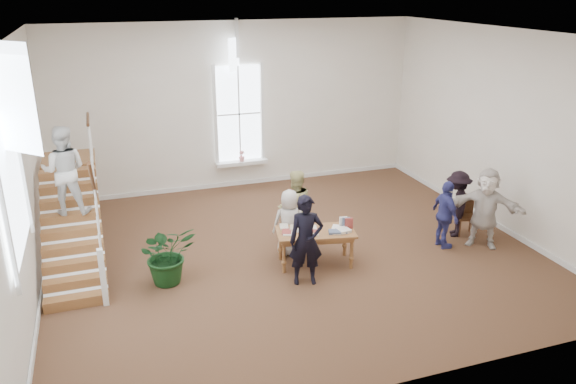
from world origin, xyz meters
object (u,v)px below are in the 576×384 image
object	(u,v)px
elderly_woman	(289,223)
woman_cluster_b	(457,204)
side_chair	(466,212)
person_yellow	(295,207)
floor_plant	(167,254)
library_table	(315,235)
police_officer	(306,240)
woman_cluster_c	(485,208)
woman_cluster_a	(445,215)

from	to	relation	value
elderly_woman	woman_cluster_b	world-z (taller)	woman_cluster_b
woman_cluster_b	side_chair	distance (m)	0.37
elderly_woman	person_yellow	xyz separation A→B (m)	(0.30, 0.50, 0.12)
elderly_woman	floor_plant	distance (m)	2.60
library_table	elderly_woman	xyz separation A→B (m)	(-0.35, 0.60, 0.06)
police_officer	woman_cluster_c	xyz separation A→B (m)	(4.21, 0.29, -0.00)
library_table	woman_cluster_b	distance (m)	3.53
woman_cluster_a	woman_cluster_b	world-z (taller)	woman_cluster_b
elderly_woman	woman_cluster_c	distance (m)	4.22
person_yellow	woman_cluster_b	world-z (taller)	person_yellow
police_officer	woman_cluster_c	distance (m)	4.22
police_officer	side_chair	distance (m)	4.36
side_chair	woman_cluster_a	bearing A→B (deg)	-132.24
floor_plant	side_chair	bearing A→B (deg)	0.80
woman_cluster_a	side_chair	world-z (taller)	woman_cluster_a
woman_cluster_b	woman_cluster_a	bearing A→B (deg)	-25.69
woman_cluster_a	woman_cluster_b	size ratio (longest dim) A/B	0.99
woman_cluster_a	side_chair	bearing A→B (deg)	-59.93
woman_cluster_a	woman_cluster_c	distance (m)	0.88
woman_cluster_b	floor_plant	size ratio (longest dim) A/B	1.29
woman_cluster_b	side_chair	size ratio (longest dim) A/B	1.65
woman_cluster_b	woman_cluster_c	world-z (taller)	woman_cluster_c
person_yellow	floor_plant	xyz separation A→B (m)	(-2.87, -0.89, -0.24)
library_table	person_yellow	xyz separation A→B (m)	(-0.05, 1.10, 0.18)
library_table	police_officer	size ratio (longest dim) A/B	0.95
elderly_woman	woman_cluster_a	xyz separation A→B (m)	(3.26, -0.76, 0.04)
person_yellow	side_chair	size ratio (longest dim) A/B	1.81
person_yellow	side_chair	world-z (taller)	person_yellow
woman_cluster_b	side_chair	world-z (taller)	woman_cluster_b
floor_plant	side_chair	world-z (taller)	floor_plant
woman_cluster_a	floor_plant	xyz separation A→B (m)	(-5.83, 0.38, -0.16)
person_yellow	woman_cluster_b	size ratio (longest dim) A/B	1.10
woman_cluster_b	floor_plant	xyz separation A→B (m)	(-6.43, -0.07, -0.17)
police_officer	library_table	bearing A→B (deg)	68.17
woman_cluster_c	person_yellow	bearing A→B (deg)	-161.73
person_yellow	woman_cluster_b	xyz separation A→B (m)	(3.56, -0.81, -0.07)
woman_cluster_a	floor_plant	bearing A→B (deg)	88.12
library_table	side_chair	world-z (taller)	side_chair
side_chair	person_yellow	bearing A→B (deg)	-172.19
elderly_woman	woman_cluster_b	size ratio (longest dim) A/B	0.94
elderly_woman	woman_cluster_a	world-z (taller)	woman_cluster_a
elderly_woman	side_chair	xyz separation A→B (m)	(4.13, -0.29, -0.21)
library_table	elderly_woman	world-z (taller)	elderly_woman
side_chair	floor_plant	bearing A→B (deg)	-159.71
person_yellow	woman_cluster_a	xyz separation A→B (m)	(2.96, -1.26, -0.08)
floor_plant	person_yellow	bearing A→B (deg)	17.14
library_table	woman_cluster_b	bearing A→B (deg)	15.61
woman_cluster_a	woman_cluster_c	size ratio (longest dim) A/B	0.85
elderly_woman	side_chair	size ratio (longest dim) A/B	1.55
floor_plant	library_table	bearing A→B (deg)	-4.18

